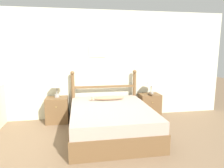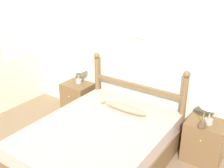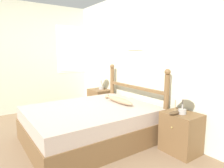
% 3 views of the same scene
% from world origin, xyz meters
% --- Properties ---
extents(ground_plane, '(16.00, 16.00, 0.00)m').
position_xyz_m(ground_plane, '(0.00, 0.00, 0.00)').
color(ground_plane, '#7A6047').
extents(wall_back, '(6.40, 0.08, 2.55)m').
position_xyz_m(wall_back, '(0.00, 1.73, 1.28)').
color(wall_back, beige).
rests_on(wall_back, ground_plane).
extents(wall_left, '(0.08, 6.40, 2.55)m').
position_xyz_m(wall_left, '(-2.13, 0.03, 1.28)').
color(wall_left, beige).
rests_on(wall_left, ground_plane).
extents(bed, '(1.55, 1.96, 0.54)m').
position_xyz_m(bed, '(0.15, 0.63, 0.27)').
color(bed, brown).
rests_on(bed, ground_plane).
extents(headboard, '(1.57, 0.10, 1.16)m').
position_xyz_m(headboard, '(0.15, 1.57, 0.64)').
color(headboard, brown).
rests_on(headboard, ground_plane).
extents(nightstand_left, '(0.49, 0.42, 0.57)m').
position_xyz_m(nightstand_left, '(-0.95, 1.47, 0.29)').
color(nightstand_left, brown).
rests_on(nightstand_left, ground_plane).
extents(nightstand_right, '(0.49, 0.42, 0.57)m').
position_xyz_m(nightstand_right, '(1.25, 1.47, 0.29)').
color(nightstand_right, brown).
rests_on(nightstand_right, ground_plane).
extents(table_lamp_left, '(0.27, 0.27, 0.39)m').
position_xyz_m(table_lamp_left, '(-0.95, 1.52, 0.87)').
color(table_lamp_left, gray).
rests_on(table_lamp_left, nightstand_left).
extents(table_lamp_right, '(0.27, 0.27, 0.39)m').
position_xyz_m(table_lamp_right, '(1.27, 1.44, 0.87)').
color(table_lamp_right, gray).
rests_on(table_lamp_right, nightstand_right).
extents(model_boat, '(0.08, 0.22, 0.20)m').
position_xyz_m(model_boat, '(1.22, 1.35, 0.60)').
color(model_boat, '#4C3823').
rests_on(model_boat, nightstand_right).
extents(fish_pillow, '(0.73, 0.12, 0.10)m').
position_xyz_m(fish_pillow, '(0.18, 1.18, 0.59)').
color(fish_pillow, '#997A5B').
rests_on(fish_pillow, bed).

